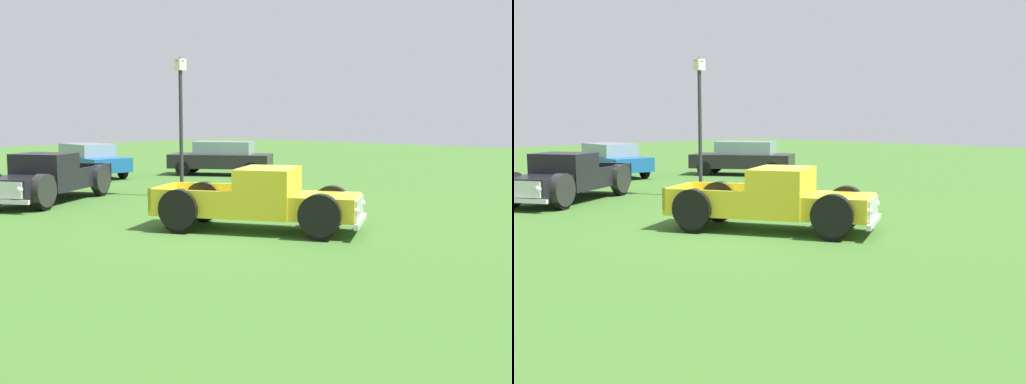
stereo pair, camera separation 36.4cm
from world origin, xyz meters
The scene contains 6 objects.
ground_plane centered at (0.00, 0.00, 0.00)m, with size 80.00×80.00×0.00m, color #3D6B28.
pickup_truck_foreground centered at (0.37, -0.88, 0.70)m, with size 3.68×5.04×1.47m.
pickup_truck_behind_left centered at (-0.82, 7.20, 0.72)m, with size 5.16×3.87×1.51m.
sedan_distant_a centered at (4.57, 13.21, 0.75)m, with size 2.12×4.41×1.43m.
sedan_distant_b centered at (9.12, 9.71, 0.78)m, with size 3.94×4.72×1.48m.
lamp_post_far centered at (3.01, 5.30, 2.36)m, with size 0.36×0.36×4.50m.
Camera 1 is at (-10.38, -10.33, 2.68)m, focal length 44.21 mm.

